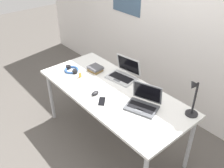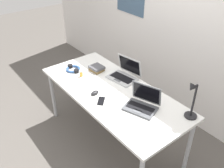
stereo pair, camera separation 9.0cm
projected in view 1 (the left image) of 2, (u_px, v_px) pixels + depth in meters
The scene contains 11 objects.
ground_plane at pixel (112, 139), 3.09m from camera, with size 12.00×12.00×0.00m, color #56514C.
wall_back at pixel (181, 19), 2.99m from camera, with size 6.00×0.13×2.60m.
desk at pixel (112, 94), 2.72m from camera, with size 1.80×0.80×0.74m.
desk_lamp at pixel (193, 99), 2.22m from camera, with size 0.12×0.18×0.40m.
laptop_front_right at pixel (123, 74), 2.89m from camera, with size 0.36×0.32×0.24m.
laptop_near_lamp at pixel (143, 103), 2.42m from camera, with size 0.37×0.33×0.23m.
computer_mouse at pixel (95, 93), 2.61m from camera, with size 0.06×0.10×0.03m, color black.
cell_phone at pixel (102, 101), 2.52m from camera, with size 0.06×0.14×0.01m, color black.
headphones at pixel (72, 70), 3.04m from camera, with size 0.21×0.18×0.04m.
pill_bottle at pixel (80, 74), 2.90m from camera, with size 0.04×0.04×0.08m.
book_stack at pixel (95, 69), 3.02m from camera, with size 0.17×0.16×0.06m.
Camera 1 is at (1.69, -1.44, 2.26)m, focal length 39.62 mm.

